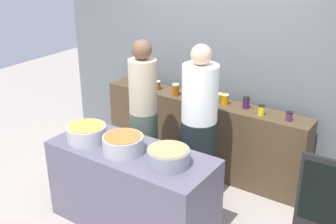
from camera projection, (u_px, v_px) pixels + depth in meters
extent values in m
plane|color=#A89B91|center=(150.00, 209.00, 4.61)|extent=(12.00, 12.00, 0.00)
cube|color=slate|center=(218.00, 50.00, 5.14)|extent=(4.80, 0.12, 3.00)
cube|color=#4C3B26|center=(201.00, 134.00, 5.27)|extent=(2.70, 0.36, 0.96)
cube|color=#5B5768|center=(132.00, 188.00, 4.22)|extent=(1.70, 0.70, 0.87)
cylinder|color=#2D4D29|center=(133.00, 77.00, 5.66)|extent=(0.09, 0.09, 0.13)
cylinder|color=silver|center=(133.00, 72.00, 5.63)|extent=(0.09, 0.09, 0.01)
cylinder|color=#572358|center=(136.00, 83.00, 5.52)|extent=(0.07, 0.07, 0.10)
cylinder|color=black|center=(136.00, 78.00, 5.49)|extent=(0.08, 0.08, 0.02)
cylinder|color=#2D4D31|center=(144.00, 83.00, 5.46)|extent=(0.07, 0.07, 0.11)
cylinder|color=black|center=(144.00, 79.00, 5.44)|extent=(0.08, 0.08, 0.01)
cylinder|color=#5E9623|center=(149.00, 85.00, 5.39)|extent=(0.08, 0.08, 0.13)
cylinder|color=silver|center=(149.00, 80.00, 5.37)|extent=(0.09, 0.09, 0.01)
cylinder|color=brown|center=(158.00, 86.00, 5.39)|extent=(0.07, 0.07, 0.10)
cylinder|color=silver|center=(158.00, 81.00, 5.37)|extent=(0.08, 0.08, 0.01)
cylinder|color=#94490E|center=(176.00, 90.00, 5.18)|extent=(0.09, 0.09, 0.13)
cylinder|color=#D6C666|center=(176.00, 85.00, 5.15)|extent=(0.09, 0.09, 0.02)
cylinder|color=gold|center=(186.00, 91.00, 5.16)|extent=(0.06, 0.06, 0.13)
cylinder|color=#D6C666|center=(186.00, 86.00, 5.14)|extent=(0.07, 0.07, 0.01)
cylinder|color=orange|center=(196.00, 96.00, 5.06)|extent=(0.07, 0.07, 0.09)
cylinder|color=#D6C666|center=(196.00, 92.00, 5.04)|extent=(0.07, 0.07, 0.01)
cylinder|color=#25602F|center=(209.00, 96.00, 5.04)|extent=(0.07, 0.07, 0.10)
cylinder|color=silver|center=(210.00, 92.00, 5.02)|extent=(0.07, 0.07, 0.01)
cylinder|color=olive|center=(219.00, 98.00, 5.00)|extent=(0.08, 0.08, 0.09)
cylinder|color=#D6C666|center=(220.00, 94.00, 4.98)|extent=(0.09, 0.09, 0.02)
cylinder|color=#CE7507|center=(225.00, 100.00, 4.91)|extent=(0.09, 0.09, 0.11)
cylinder|color=#D6C666|center=(225.00, 95.00, 4.89)|extent=(0.09, 0.09, 0.01)
cylinder|color=#411947|center=(246.00, 103.00, 4.79)|extent=(0.08, 0.08, 0.13)
cylinder|color=black|center=(246.00, 98.00, 4.77)|extent=(0.08, 0.08, 0.01)
cylinder|color=yellow|center=(261.00, 111.00, 4.61)|extent=(0.07, 0.07, 0.11)
cylinder|color=black|center=(262.00, 106.00, 4.58)|extent=(0.07, 0.07, 0.01)
cylinder|color=#582649|center=(289.00, 117.00, 4.48)|extent=(0.07, 0.07, 0.09)
cylinder|color=black|center=(290.00, 112.00, 4.46)|extent=(0.07, 0.07, 0.01)
cylinder|color=#B7B7BC|center=(87.00, 133.00, 4.22)|extent=(0.40, 0.40, 0.16)
cylinder|color=#AB9240|center=(86.00, 126.00, 4.19)|extent=(0.37, 0.37, 0.00)
cylinder|color=#B7B7BC|center=(123.00, 144.00, 3.99)|extent=(0.40, 0.40, 0.17)
cylinder|color=#BF6731|center=(123.00, 136.00, 3.95)|extent=(0.36, 0.36, 0.00)
cylinder|color=gray|center=(168.00, 157.00, 3.77)|extent=(0.39, 0.39, 0.15)
cylinder|color=tan|center=(168.00, 149.00, 3.74)|extent=(0.36, 0.36, 0.00)
cylinder|color=#4B5C4C|center=(144.00, 150.00, 4.86)|extent=(0.33, 0.33, 0.98)
cylinder|color=#C1B490|center=(143.00, 86.00, 4.55)|extent=(0.31, 0.31, 0.60)
sphere|color=brown|center=(142.00, 50.00, 4.39)|extent=(0.22, 0.22, 0.22)
cylinder|color=black|center=(198.00, 162.00, 4.59)|extent=(0.39, 0.39, 1.00)
cylinder|color=white|center=(200.00, 93.00, 4.28)|extent=(0.38, 0.38, 0.61)
sphere|color=#D8A884|center=(201.00, 55.00, 4.12)|extent=(0.21, 0.21, 0.21)
cube|color=black|center=(321.00, 197.00, 4.07)|extent=(0.46, 0.04, 0.87)
cube|color=black|center=(321.00, 195.00, 4.04)|extent=(0.39, 0.01, 0.66)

